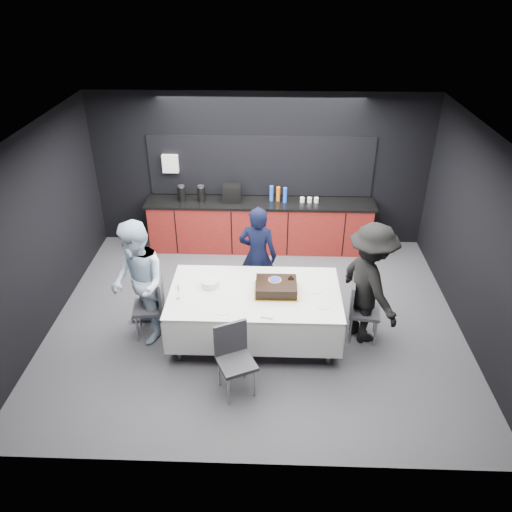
{
  "coord_description": "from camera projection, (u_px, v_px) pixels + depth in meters",
  "views": [
    {
      "loc": [
        0.21,
        -5.96,
        4.63
      ],
      "look_at": [
        0.0,
        0.1,
        1.05
      ],
      "focal_mm": 35.0,
      "sensor_mm": 36.0,
      "label": 1
    }
  ],
  "objects": [
    {
      "name": "champagne_flute",
      "position": [
        177.0,
        289.0,
        6.54
      ],
      "size": [
        0.06,
        0.06,
        0.22
      ],
      "color": "white",
      "rests_on": "party_table"
    },
    {
      "name": "loose_plate_right_b",
      "position": [
        324.0,
        306.0,
        6.47
      ],
      "size": [
        0.18,
        0.18,
        0.01
      ],
      "primitive_type": "cylinder",
      "color": "white",
      "rests_on": "party_table"
    },
    {
      "name": "person_center",
      "position": [
        258.0,
        256.0,
        7.53
      ],
      "size": [
        0.65,
        0.49,
        1.61
      ],
      "primitive_type": "imported",
      "rotation": [
        0.0,
        0.0,
        2.95
      ],
      "color": "black",
      "rests_on": "ground"
    },
    {
      "name": "person_right",
      "position": [
        370.0,
        284.0,
        6.72
      ],
      "size": [
        1.08,
        1.32,
        1.77
      ],
      "primitive_type": "imported",
      "rotation": [
        0.0,
        0.0,
        2.0
      ],
      "color": "black",
      "rests_on": "ground"
    },
    {
      "name": "chair_near",
      "position": [
        234.0,
        354.0,
        6.04
      ],
      "size": [
        0.56,
        0.56,
        0.92
      ],
      "color": "#333338",
      "rests_on": "ground"
    },
    {
      "name": "ground",
      "position": [
        256.0,
        319.0,
        7.49
      ],
      "size": [
        6.0,
        6.0,
        0.0
      ],
      "primitive_type": "plane",
      "color": "#46464B",
      "rests_on": "ground"
    },
    {
      "name": "room_shell",
      "position": [
        256.0,
        207.0,
        6.54
      ],
      "size": [
        6.04,
        5.04,
        2.82
      ],
      "color": "white",
      "rests_on": "ground"
    },
    {
      "name": "chair_left",
      "position": [
        154.0,
        302.0,
        6.96
      ],
      "size": [
        0.48,
        0.48,
        0.92
      ],
      "color": "#333338",
      "rests_on": "ground"
    },
    {
      "name": "party_table",
      "position": [
        255.0,
        300.0,
        6.82
      ],
      "size": [
        2.32,
        1.32,
        0.78
      ],
      "color": "#99999E",
      "rests_on": "ground"
    },
    {
      "name": "plate_stack",
      "position": [
        210.0,
        283.0,
        6.84
      ],
      "size": [
        0.24,
        0.24,
        0.1
      ],
      "primitive_type": "cylinder",
      "color": "white",
      "rests_on": "party_table"
    },
    {
      "name": "chair_right",
      "position": [
        360.0,
        305.0,
        6.89
      ],
      "size": [
        0.48,
        0.48,
        0.92
      ],
      "color": "#333338",
      "rests_on": "ground"
    },
    {
      "name": "loose_plate_right_a",
      "position": [
        315.0,
        290.0,
        6.79
      ],
      "size": [
        0.22,
        0.22,
        0.01
      ],
      "primitive_type": "cylinder",
      "color": "white",
      "rests_on": "party_table"
    },
    {
      "name": "fork_pile",
      "position": [
        267.0,
        316.0,
        6.27
      ],
      "size": [
        0.17,
        0.12,
        0.02
      ],
      "primitive_type": "cube",
      "rotation": [
        0.0,
        0.0,
        -0.22
      ],
      "color": "white",
      "rests_on": "party_table"
    },
    {
      "name": "loose_plate_far",
      "position": [
        262.0,
        280.0,
        7.0
      ],
      "size": [
        0.18,
        0.18,
        0.01
      ],
      "primitive_type": "cylinder",
      "color": "white",
      "rests_on": "party_table"
    },
    {
      "name": "cake_assembly",
      "position": [
        276.0,
        287.0,
        6.72
      ],
      "size": [
        0.6,
        0.49,
        0.18
      ],
      "color": "gold",
      "rests_on": "party_table"
    },
    {
      "name": "kitchenette",
      "position": [
        259.0,
        221.0,
        9.12
      ],
      "size": [
        4.1,
        0.64,
        2.05
      ],
      "color": "maroon",
      "rests_on": "ground"
    },
    {
      "name": "person_left",
      "position": [
        138.0,
        283.0,
        6.72
      ],
      "size": [
        1.03,
        1.09,
        1.79
      ],
      "primitive_type": "imported",
      "rotation": [
        0.0,
        0.0,
        -1.04
      ],
      "color": "silver",
      "rests_on": "ground"
    },
    {
      "name": "loose_plate_near",
      "position": [
        222.0,
        310.0,
        6.38
      ],
      "size": [
        0.22,
        0.22,
        0.01
      ],
      "primitive_type": "cylinder",
      "color": "white",
      "rests_on": "party_table"
    }
  ]
}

